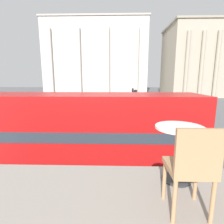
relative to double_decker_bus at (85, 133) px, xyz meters
name	(u,v)px	position (x,y,z in m)	size (l,w,h in m)	color
double_decker_bus	(85,133)	(0.00, 0.00, 0.00)	(10.41, 2.63, 4.06)	black
cafe_dining_table	(179,141)	(2.26, -5.63, 1.69)	(0.60, 0.60, 0.73)	#2D2D30
cafe_chair_0	(191,166)	(2.17, -6.24, 1.67)	(0.40, 0.40, 0.91)	#A87F56
plaza_building_left	(96,57)	(-5.70, 54.24, 9.69)	(34.20, 12.51, 23.88)	#BCB2A8
plaza_building_right	(215,61)	(29.11, 43.86, 7.33)	(27.47, 15.48, 19.19)	#A39984
traffic_light_near	(133,110)	(2.58, 3.75, 0.42)	(0.42, 0.24, 4.12)	black
traffic_light_mid	(160,102)	(6.27, 11.73, -0.11)	(0.42, 0.24, 3.26)	black
car_maroon	(76,117)	(-2.94, 10.63, -1.56)	(4.20, 1.93, 1.35)	black
pedestrian_grey	(176,126)	(6.23, 6.04, -1.25)	(0.32, 0.32, 1.74)	#282B33
pedestrian_blue	(109,97)	(-0.25, 28.58, -1.22)	(0.32, 0.32, 1.80)	#282B33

